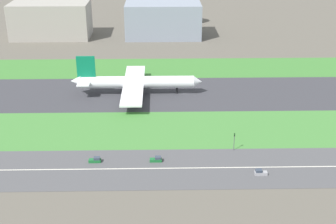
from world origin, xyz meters
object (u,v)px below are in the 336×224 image
object	(u,v)px
airliner	(134,82)
fuel_tank_centre	(191,15)
fuel_tank_west	(151,15)
car_2	(156,159)
traffic_light	(234,140)
car_1	(260,173)
car_4	(95,160)
hangar_building	(163,20)
terminal_building	(51,20)

from	to	relation	value
airliner	fuel_tank_centre	world-z (taller)	airliner
airliner	fuel_tank_west	world-z (taller)	airliner
car_2	traffic_light	size ratio (longest dim) A/B	0.61
car_1	fuel_tank_west	bearing A→B (deg)	-80.21
car_4	hangar_building	size ratio (longest dim) A/B	0.08
hangar_building	fuel_tank_centre	distance (m)	51.09
terminal_building	fuel_tank_centre	distance (m)	113.09
car_2	fuel_tank_west	world-z (taller)	fuel_tank_west
hangar_building	terminal_building	bearing A→B (deg)	180.00
car_2	terminal_building	bearing A→B (deg)	112.53
car_4	fuel_tank_west	bearing A→B (deg)	85.55
airliner	hangar_building	distance (m)	115.23
car_1	fuel_tank_centre	world-z (taller)	fuel_tank_centre
traffic_light	terminal_building	size ratio (longest dim) A/B	0.13
car_2	terminal_building	distance (m)	197.37
airliner	car_4	xyz separation A→B (m)	(-11.25, -68.00, -5.31)
car_2	car_1	world-z (taller)	same
car_4	car_1	bearing A→B (deg)	-9.69
terminal_building	airliner	bearing A→B (deg)	-60.53
car_4	fuel_tank_centre	bearing A→B (deg)	77.48
car_4	fuel_tank_west	xyz separation A→B (m)	(17.65, 227.00, 5.10)
car_2	traffic_light	world-z (taller)	traffic_light
car_1	hangar_building	xyz separation A→B (m)	(-31.63, 192.00, 11.28)
car_2	terminal_building	world-z (taller)	terminal_building
car_2	traffic_light	distance (m)	30.92
terminal_building	fuel_tank_centre	xyz separation A→B (m)	(103.58, 45.00, -6.09)
airliner	car_1	xyz separation A→B (m)	(47.30, -78.00, -5.31)
car_1	car_2	bearing A→B (deg)	-15.42
car_1	fuel_tank_west	size ratio (longest dim) A/B	0.22
terminal_building	fuel_tank_centre	world-z (taller)	terminal_building
fuel_tank_west	car_2	bearing A→B (deg)	-88.82
airliner	traffic_light	distance (m)	72.55
car_4	traffic_light	bearing A→B (deg)	8.74
hangar_building	airliner	bearing A→B (deg)	-97.82
fuel_tank_west	fuel_tank_centre	distance (m)	32.75
car_2	fuel_tank_centre	xyz separation A→B (m)	(28.09, 227.00, 5.41)
traffic_light	fuel_tank_west	xyz separation A→B (m)	(-34.34, 219.01, 1.73)
airliner	car_1	size ratio (longest dim) A/B	14.77
airliner	terminal_building	xyz separation A→B (m)	(-64.43, 114.00, 6.19)
airliner	hangar_building	bearing A→B (deg)	82.18
airliner	fuel_tank_west	size ratio (longest dim) A/B	3.25
fuel_tank_centre	car_1	bearing A→B (deg)	-88.03
traffic_light	fuel_tank_west	size ratio (longest dim) A/B	0.36
airliner	car_4	distance (m)	69.13
car_2	fuel_tank_centre	distance (m)	228.80
airliner	hangar_building	xyz separation A→B (m)	(15.66, 114.00, 5.97)
car_2	terminal_building	size ratio (longest dim) A/B	0.08
car_4	traffic_light	size ratio (longest dim) A/B	0.61
car_1	fuel_tank_centre	xyz separation A→B (m)	(-8.15, 237.00, 5.41)
car_2	fuel_tank_centre	size ratio (longest dim) A/B	0.26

